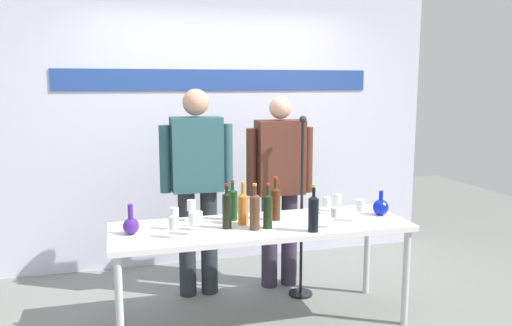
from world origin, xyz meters
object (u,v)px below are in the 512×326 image
wine_glass_left_1 (194,219)px  wine_glass_right_3 (338,199)px  decanter_blue_right (381,207)px  wine_glass_left_3 (174,223)px  presenter_left (197,179)px  wine_glass_left_4 (191,206)px  wine_glass_right_2 (335,213)px  wine_bottle_0 (268,209)px  wine_bottle_3 (313,212)px  wine_bottle_5 (227,209)px  microphone_stand (301,237)px  wine_glass_right_0 (327,202)px  decanter_blue_left (131,225)px  wine_bottle_6 (255,210)px  wine_glass_left_2 (198,217)px  wine_glass_right_1 (361,206)px  display_table (262,232)px  wine_bottle_2 (233,203)px  wine_glass_left_0 (174,214)px  presenter_right (280,180)px  wine_bottle_1 (243,207)px  wine_bottle_4 (275,202)px

wine_glass_left_1 → wine_glass_right_3: wine_glass_left_1 is taller
wine_glass_left_1 → wine_glass_right_3: (1.20, 0.33, -0.01)m
decanter_blue_right → wine_glass_left_3: 1.62m
wine_glass_left_1 → presenter_left: bearing=79.1°
wine_glass_left_4 → wine_glass_right_2: size_ratio=1.09×
wine_bottle_0 → wine_bottle_3: (0.28, -0.16, 0.00)m
wine_bottle_5 → wine_glass_left_3: 0.41m
wine_glass_right_2 → microphone_stand: bearing=90.7°
decanter_blue_right → wine_glass_right_0: size_ratio=1.43×
decanter_blue_left → wine_bottle_5: 0.66m
wine_bottle_5 → wine_bottle_6: 0.20m
wine_glass_left_2 → wine_bottle_3: bearing=-18.1°
wine_glass_right_1 → wine_glass_right_0: bearing=118.6°
presenter_left → wine_bottle_0: presenter_left is taller
display_table → wine_bottle_2: (-0.17, 0.17, 0.19)m
decanter_blue_left → wine_glass_left_4: size_ratio=1.31×
wine_glass_right_3 → wine_glass_left_0: bearing=-172.5°
wine_bottle_0 → wine_bottle_3: bearing=-30.7°
wine_bottle_5 → wine_glass_right_3: bearing=14.1°
wine_glass_right_3 → wine_bottle_0: bearing=-155.4°
presenter_right → wine_glass_left_3: presenter_right is taller
wine_glass_right_1 → wine_bottle_6: bearing=179.9°
wine_glass_right_0 → wine_glass_right_3: (0.12, 0.05, 0.00)m
display_table → presenter_left: 0.81m
wine_bottle_1 → microphone_stand: size_ratio=0.21×
wine_glass_right_0 → presenter_right: bearing=112.7°
wine_glass_left_0 → microphone_stand: microphone_stand is taller
wine_glass_left_4 → wine_glass_right_2: (0.95, -0.45, -0.01)m
wine_glass_left_0 → wine_glass_left_4: (0.15, 0.19, 0.00)m
decanter_blue_right → wine_glass_right_0: 0.41m
decanter_blue_right → wine_bottle_4: 0.83m
display_table → wine_glass_right_2: bearing=-25.3°
wine_glass_right_2 → wine_glass_right_3: bearing=62.9°
presenter_right → wine_glass_left_4: bearing=-151.9°
wine_glass_left_0 → wine_glass_left_4: 0.24m
decanter_blue_left → wine_bottle_4: size_ratio=0.63×
decanter_blue_left → decanter_blue_right: decanter_blue_left is taller
wine_bottle_0 → wine_bottle_6: size_ratio=0.98×
wine_bottle_1 → wine_bottle_6: wine_bottle_6 is taller
wine_bottle_0 → wine_glass_left_1: bearing=-177.6°
decanter_blue_right → wine_glass_left_3: size_ratio=1.34×
display_table → wine_glass_left_2: (-0.47, -0.02, 0.16)m
wine_bottle_6 → wine_glass_right_2: wine_bottle_6 is taller
presenter_right → wine_bottle_3: bearing=-94.1°
decanter_blue_right → wine_glass_left_2: (-1.43, -0.03, 0.03)m
wine_bottle_2 → wine_bottle_5: size_ratio=0.94×
presenter_right → wine_glass_right_3: size_ratio=12.06×
wine_bottle_1 → display_table: bearing=-17.3°
decanter_blue_right → wine_glass_right_2: bearing=-154.9°
wine_bottle_6 → wine_glass_right_0: (0.66, 0.27, -0.04)m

